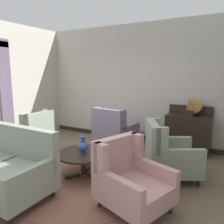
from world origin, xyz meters
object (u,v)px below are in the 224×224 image
object	(u,v)px
armchair_back_corner	(32,139)
armchair_far_left	(130,180)
porcelain_vase	(83,146)
armchair_near_window	(114,133)
side_table	(149,148)
settee	(3,169)
gramophone	(191,105)
sideboard	(188,132)
coffee_table	(84,156)
armchair_beside_settee	(168,155)

from	to	relation	value
armchair_back_corner	armchair_far_left	distance (m)	2.71
porcelain_vase	armchair_back_corner	world-z (taller)	armchair_back_corner
armchair_near_window	side_table	distance (m)	1.19
settee	gramophone	world-z (taller)	gramophone
settee	sideboard	bearing A→B (deg)	57.95
side_table	gramophone	xyz separation A→B (m)	(0.53, 1.14, 0.75)
gramophone	porcelain_vase	bearing A→B (deg)	-124.78
settee	armchair_far_left	size ratio (longest dim) A/B	1.50
armchair_near_window	sideboard	world-z (taller)	sideboard
coffee_table	porcelain_vase	size ratio (longest dim) A/B	3.03
armchair_far_left	gramophone	world-z (taller)	gramophone
armchair_near_window	armchair_back_corner	size ratio (longest dim) A/B	1.01
sideboard	gramophone	size ratio (longest dim) A/B	1.91
side_table	armchair_beside_settee	bearing A→B (deg)	-29.55
armchair_beside_settee	settee	bearing A→B (deg)	101.43
porcelain_vase	coffee_table	bearing A→B (deg)	73.76
coffee_table	armchair_back_corner	size ratio (longest dim) A/B	0.91
coffee_table	gramophone	size ratio (longest dim) A/B	1.67
armchair_beside_settee	sideboard	distance (m)	1.48
porcelain_vase	settee	xyz separation A→B (m)	(-0.71, -1.09, -0.17)
armchair_near_window	armchair_beside_settee	bearing A→B (deg)	158.91
armchair_back_corner	side_table	xyz separation A→B (m)	(2.41, 0.79, -0.03)
armchair_far_left	armchair_beside_settee	bearing A→B (deg)	8.59
armchair_back_corner	armchair_near_window	bearing A→B (deg)	130.45
coffee_table	armchair_beside_settee	distance (m)	1.50
coffee_table	sideboard	bearing A→B (deg)	57.28
coffee_table	side_table	world-z (taller)	side_table
armchair_far_left	side_table	xyz separation A→B (m)	(-0.24, 1.39, 0.01)
side_table	coffee_table	bearing A→B (deg)	-134.31
armchair_far_left	gramophone	size ratio (longest dim) A/B	1.92
coffee_table	armchair_near_window	bearing A→B (deg)	96.61
armchair_beside_settee	armchair_back_corner	bearing A→B (deg)	71.44
coffee_table	porcelain_vase	distance (m)	0.20
porcelain_vase	side_table	world-z (taller)	porcelain_vase
gramophone	sideboard	bearing A→B (deg)	118.84
coffee_table	armchair_far_left	size ratio (longest dim) A/B	0.87
armchair_beside_settee	side_table	xyz separation A→B (m)	(-0.44, 0.25, -0.01)
porcelain_vase	side_table	distance (m)	1.31
armchair_near_window	side_table	world-z (taller)	armchair_near_window
porcelain_vase	armchair_far_left	world-z (taller)	armchair_far_left
porcelain_vase	gramophone	size ratio (longest dim) A/B	0.55
settee	armchair_far_left	world-z (taller)	settee
side_table	armchair_back_corner	bearing A→B (deg)	-161.80
settee	gramophone	xyz separation A→B (m)	(2.15, 3.17, 0.75)
side_table	sideboard	world-z (taller)	sideboard
armchair_near_window	armchair_far_left	distance (m)	2.30
porcelain_vase	settee	distance (m)	1.32
armchair_far_left	sideboard	world-z (taller)	sideboard
sideboard	gramophone	distance (m)	0.66
porcelain_vase	sideboard	bearing A→B (deg)	57.33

